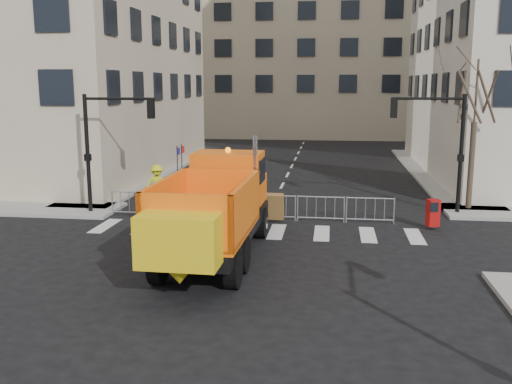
# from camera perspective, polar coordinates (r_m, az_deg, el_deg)

# --- Properties ---
(ground) EXTENTS (120.00, 120.00, 0.00)m
(ground) POSITION_cam_1_polar(r_m,az_deg,el_deg) (17.81, -1.91, -8.41)
(ground) COLOR black
(ground) RESTS_ON ground
(sidewalk_back) EXTENTS (64.00, 5.00, 0.15)m
(sidewalk_back) POSITION_cam_1_polar(r_m,az_deg,el_deg) (25.89, 1.19, -2.09)
(sidewalk_back) COLOR gray
(sidewalk_back) RESTS_ON ground
(building_far) EXTENTS (30.00, 18.00, 24.00)m
(building_far) POSITION_cam_1_polar(r_m,az_deg,el_deg) (68.91, 5.44, 15.90)
(building_far) COLOR tan
(building_far) RESTS_ON ground
(traffic_light_left) EXTENTS (0.18, 0.18, 5.40)m
(traffic_light_left) POSITION_cam_1_polar(r_m,az_deg,el_deg) (26.58, -16.48, 3.55)
(traffic_light_left) COLOR black
(traffic_light_left) RESTS_ON ground
(traffic_light_right) EXTENTS (0.18, 0.18, 5.40)m
(traffic_light_right) POSITION_cam_1_polar(r_m,az_deg,el_deg) (26.88, 19.81, 3.43)
(traffic_light_right) COLOR black
(traffic_light_right) RESTS_ON ground
(crowd_barriers) EXTENTS (12.60, 0.60, 1.10)m
(crowd_barriers) POSITION_cam_1_polar(r_m,az_deg,el_deg) (25.01, -0.75, -1.44)
(crowd_barriers) COLOR #9EA0A5
(crowd_barriers) RESTS_ON ground
(street_tree) EXTENTS (3.00, 3.00, 7.50)m
(street_tree) POSITION_cam_1_polar(r_m,az_deg,el_deg) (27.90, 20.93, 5.78)
(street_tree) COLOR #382B21
(street_tree) RESTS_ON ground
(plow_truck) EXTENTS (3.45, 10.58, 4.08)m
(plow_truck) POSITION_cam_1_polar(r_m,az_deg,el_deg) (18.94, -4.17, -1.54)
(plow_truck) COLOR black
(plow_truck) RESTS_ON ground
(cop_a) EXTENTS (0.78, 0.66, 1.80)m
(cop_a) POSITION_cam_1_polar(r_m,az_deg,el_deg) (24.33, -0.57, -0.94)
(cop_a) COLOR black
(cop_a) RESTS_ON ground
(cop_b) EXTENTS (1.16, 1.06, 1.94)m
(cop_b) POSITION_cam_1_polar(r_m,az_deg,el_deg) (23.87, -3.04, -1.02)
(cop_b) COLOR black
(cop_b) RESTS_ON ground
(cop_c) EXTENTS (0.85, 1.16, 1.83)m
(cop_c) POSITION_cam_1_polar(r_m,az_deg,el_deg) (24.36, -0.98, -0.90)
(cop_c) COLOR black
(cop_c) RESTS_ON ground
(worker) EXTENTS (1.39, 1.18, 1.87)m
(worker) POSITION_cam_1_polar(r_m,az_deg,el_deg) (27.86, -9.86, 0.79)
(worker) COLOR #D0D819
(worker) RESTS_ON sidewalk_back
(newspaper_box) EXTENTS (0.55, 0.51, 1.10)m
(newspaper_box) POSITION_cam_1_polar(r_m,az_deg,el_deg) (24.18, 17.28, -2.00)
(newspaper_box) COLOR #A50E0C
(newspaper_box) RESTS_ON sidewalk_back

